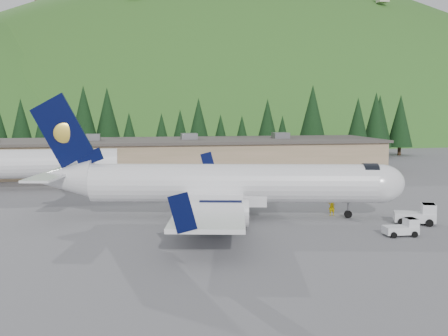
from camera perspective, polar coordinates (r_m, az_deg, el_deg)
ground at (r=52.30m, az=1.14°, el=-5.06°), size 600.00×600.00×0.00m
airliner at (r=51.80m, az=0.03°, el=-1.72°), size 34.62×32.69×11.53m
second_airliner at (r=74.19m, az=-21.61°, el=0.44°), size 27.50×11.00×10.05m
baggage_tug_a at (r=47.19m, az=17.76°, el=-5.83°), size 2.66×1.66×1.40m
baggage_tug_b at (r=52.15m, az=19.15°, el=-4.53°), size 3.83×3.04×1.83m
terminal_building at (r=88.79m, az=-6.78°, el=1.26°), size 71.00×17.00×6.10m
ramp_worker at (r=54.17m, az=10.89°, el=-3.82°), size 0.69×0.49×1.79m
tree_line at (r=110.42m, az=-5.82°, el=4.50°), size 113.15×16.65×14.51m
hills at (r=281.19m, az=3.69°, el=-13.12°), size 614.00×330.00×300.00m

